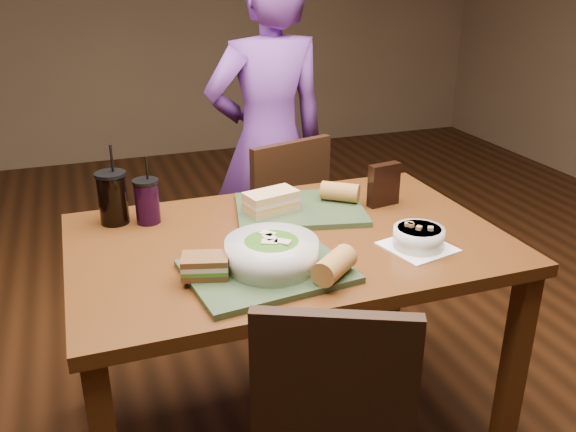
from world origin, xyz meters
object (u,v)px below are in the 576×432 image
at_px(cup_cola, 113,198).
at_px(dining_table, 288,264).
at_px(chair_far, 284,222).
at_px(cup_berry, 147,201).
at_px(baguette_near, 335,265).
at_px(tray_near, 267,271).
at_px(salad_bowl, 272,251).
at_px(soup_bowl, 418,237).
at_px(diner, 268,144).
at_px(chip_bag, 384,185).
at_px(tray_far, 300,209).
at_px(baguette_far, 340,192).
at_px(sandwich_near, 205,266).
at_px(sandwich_far, 271,201).

bearing_deg(cup_cola, dining_table, -31.14).
height_order(chair_far, cup_berry, cup_berry).
distance_m(dining_table, baguette_near, 0.34).
distance_m(tray_near, salad_bowl, 0.06).
bearing_deg(tray_near, salad_bowl, 33.97).
height_order(dining_table, soup_bowl, soup_bowl).
bearing_deg(diner, soup_bowl, 90.99).
bearing_deg(chair_far, salad_bowl, -111.23).
relative_size(baguette_near, chip_bag, 0.91).
bearing_deg(chip_bag, tray_far, 163.68).
bearing_deg(baguette_near, tray_far, 79.62).
bearing_deg(tray_near, baguette_far, 45.29).
height_order(diner, tray_far, diner).
bearing_deg(tray_near, baguette_near, -34.91).
height_order(diner, sandwich_near, diner).
xyz_separation_m(chair_far, salad_bowl, (-0.35, -0.91, 0.33)).
distance_m(salad_bowl, chip_bag, 0.62).
bearing_deg(sandwich_far, baguette_near, -88.58).
relative_size(tray_near, cup_berry, 1.88).
xyz_separation_m(soup_bowl, cup_cola, (-0.82, 0.49, 0.05)).
distance_m(sandwich_near, cup_berry, 0.46).
relative_size(sandwich_far, cup_cola, 0.71).
bearing_deg(baguette_near, chip_bag, 49.89).
bearing_deg(diner, cup_cola, 36.27).
distance_m(dining_table, cup_cola, 0.59).
distance_m(tray_near, soup_bowl, 0.47).
bearing_deg(diner, sandwich_near, 59.98).
distance_m(tray_far, salad_bowl, 0.44).
xyz_separation_m(baguette_near, cup_cola, (-0.50, 0.61, 0.03)).
distance_m(salad_bowl, cup_cola, 0.61).
relative_size(sandwich_near, cup_berry, 0.62).
xyz_separation_m(salad_bowl, sandwich_far, (0.12, 0.37, -0.01)).
bearing_deg(tray_near, cup_berry, 118.16).
height_order(cup_cola, cup_berry, cup_cola).
relative_size(sandwich_near, baguette_far, 1.08).
relative_size(sandwich_far, baguette_far, 1.46).
bearing_deg(soup_bowl, cup_cola, 149.11).
bearing_deg(baguette_near, soup_bowl, 19.72).
bearing_deg(baguette_near, salad_bowl, 138.79).
bearing_deg(cup_cola, chair_far, 30.10).
distance_m(dining_table, cup_berry, 0.49).
height_order(dining_table, cup_berry, cup_berry).
bearing_deg(sandwich_far, diner, 72.67).
relative_size(diner, baguette_far, 12.11).
relative_size(dining_table, chair_far, 1.50).
relative_size(sandwich_near, chip_bag, 0.93).
distance_m(baguette_near, cup_cola, 0.79).
distance_m(diner, tray_far, 0.74).
distance_m(dining_table, diner, 0.95).
height_order(salad_bowl, baguette_near, salad_bowl).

